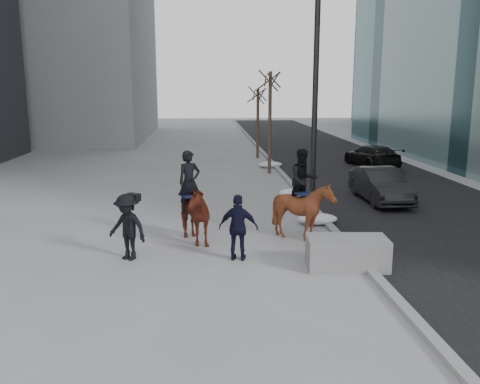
{
  "coord_description": "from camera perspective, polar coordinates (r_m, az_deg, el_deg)",
  "views": [
    {
      "loc": [
        -1.03,
        -13.03,
        4.48
      ],
      "look_at": [
        0.0,
        1.2,
        1.5
      ],
      "focal_mm": 38.0,
      "sensor_mm": 36.0,
      "label": 1
    }
  ],
  "objects": [
    {
      "name": "mounted_right",
      "position": [
        15.07,
        7.12,
        -1.33
      ],
      "size": [
        1.73,
        1.87,
        2.69
      ],
      "color": "#4A1E0E",
      "rests_on": "ground"
    },
    {
      "name": "ground",
      "position": [
        13.82,
        0.36,
        -7.12
      ],
      "size": [
        120.0,
        120.0,
        0.0
      ],
      "primitive_type": "plane",
      "color": "gray",
      "rests_on": "ground"
    },
    {
      "name": "camera_crew",
      "position": [
        13.58,
        -12.53,
        -3.84
      ],
      "size": [
        1.31,
        1.15,
        1.75
      ],
      "color": "black",
      "rests_on": "ground"
    },
    {
      "name": "lamppost",
      "position": [
        16.85,
        8.54,
        13.42
      ],
      "size": [
        0.25,
        0.8,
        9.09
      ],
      "color": "black",
      "rests_on": "ground"
    },
    {
      "name": "tree_far",
      "position": [
        32.21,
        2.01,
        8.08
      ],
      "size": [
        1.2,
        1.2,
        4.79
      ],
      "primitive_type": null,
      "color": "#322A1D",
      "rests_on": "ground"
    },
    {
      "name": "road",
      "position": [
        24.8,
        14.84,
        1.0
      ],
      "size": [
        8.0,
        90.0,
        0.01
      ],
      "primitive_type": "cube",
      "color": "black",
      "rests_on": "ground"
    },
    {
      "name": "tree_near",
      "position": [
        26.41,
        3.38,
        8.35
      ],
      "size": [
        1.2,
        1.2,
        5.8
      ],
      "primitive_type": null,
      "color": "#3D2B24",
      "rests_on": "ground"
    },
    {
      "name": "curb",
      "position": [
        23.8,
        5.69,
        1.03
      ],
      "size": [
        0.25,
        90.0,
        0.12
      ],
      "primitive_type": "cube",
      "color": "gray",
      "rests_on": "ground"
    },
    {
      "name": "planter",
      "position": [
        13.05,
        11.94,
        -6.71
      ],
      "size": [
        2.05,
        1.14,
        0.79
      ],
      "primitive_type": "cube",
      "rotation": [
        0.0,
        0.0,
        -0.08
      ],
      "color": "gray",
      "rests_on": "ground"
    },
    {
      "name": "snow_piles",
      "position": [
        20.61,
        6.39,
        -0.36
      ],
      "size": [
        1.34,
        16.97,
        0.34
      ],
      "color": "silver",
      "rests_on": "ground"
    },
    {
      "name": "feeder",
      "position": [
        13.22,
        -0.17,
        -4.02
      ],
      "size": [
        1.09,
        0.96,
        1.75
      ],
      "color": "black",
      "rests_on": "ground"
    },
    {
      "name": "car_near",
      "position": [
        20.76,
        15.5,
        0.77
      ],
      "size": [
        1.46,
        4.05,
        1.33
      ],
      "primitive_type": "imported",
      "rotation": [
        0.0,
        0.0,
        0.01
      ],
      "color": "black",
      "rests_on": "ground"
    },
    {
      "name": "car_far",
      "position": [
        29.69,
        14.59,
        3.97
      ],
      "size": [
        2.44,
        4.57,
        1.26
      ],
      "primitive_type": "imported",
      "rotation": [
        0.0,
        0.0,
        3.3
      ],
      "color": "black",
      "rests_on": "ground"
    },
    {
      "name": "mounted_left",
      "position": [
        14.78,
        -5.66,
        -1.9
      ],
      "size": [
        1.72,
        2.27,
        2.68
      ],
      "color": "#4A1A0E",
      "rests_on": "ground"
    }
  ]
}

